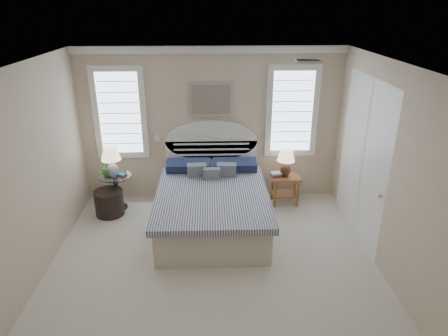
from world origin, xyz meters
TOP-DOWN VIEW (x-y plane):
  - floor at (0.00, 0.00)m, footprint 4.50×5.00m
  - ceiling at (0.00, 0.00)m, footprint 4.50×5.00m
  - wall_back at (0.00, 2.50)m, footprint 4.50×0.02m
  - wall_left at (-2.25, 0.00)m, footprint 0.02×5.00m
  - wall_right at (2.25, 0.00)m, footprint 0.02×5.00m
  - crown_molding at (0.00, 2.46)m, footprint 4.50×0.08m
  - hvac_vent at (1.20, 0.80)m, footprint 0.30×0.20m
  - switch_plate at (-0.95, 2.48)m, footprint 0.08×0.01m
  - window_left at (-1.55, 2.48)m, footprint 0.90×0.06m
  - window_right at (1.40, 2.48)m, footprint 0.90×0.06m
  - painting at (0.00, 2.46)m, footprint 0.74×0.04m
  - closet_door at (2.23, 1.20)m, footprint 0.02×1.80m
  - bed at (0.00, 1.46)m, footprint 1.72×2.28m
  - side_table_left at (-1.65, 2.05)m, footprint 0.56×0.56m
  - nightstand_right at (1.30, 2.15)m, footprint 0.50×0.40m
  - floor_pot at (-1.74, 1.84)m, footprint 0.52×0.52m
  - lamp_left at (-1.66, 1.99)m, footprint 0.42×0.42m
  - lamp_right at (1.28, 2.14)m, footprint 0.33×0.33m
  - potted_plant at (-1.73, 2.00)m, footprint 0.26×0.26m
  - books_left at (-1.52, 2.01)m, footprint 0.19×0.16m
  - books_right at (1.12, 2.12)m, footprint 0.22×0.18m

SIDE VIEW (x-z plane):
  - floor at x=0.00m, z-range -0.01..0.01m
  - floor_pot at x=-1.74m, z-range 0.00..0.43m
  - bed at x=0.00m, z-range -0.35..1.12m
  - nightstand_right at x=1.30m, z-range 0.12..0.65m
  - side_table_left at x=-1.65m, z-range 0.07..0.70m
  - books_right at x=1.12m, z-range 0.53..0.61m
  - books_left at x=-1.52m, z-range 0.63..0.67m
  - potted_plant at x=-1.73m, z-range 0.63..1.04m
  - lamp_right at x=1.28m, z-range 0.58..1.09m
  - lamp_left at x=-1.66m, z-range 0.69..1.22m
  - switch_plate at x=-0.95m, z-range 1.09..1.21m
  - closet_door at x=2.23m, z-range 0.00..2.40m
  - wall_back at x=0.00m, z-range 0.00..2.70m
  - wall_left at x=-2.25m, z-range 0.00..2.70m
  - wall_right at x=2.25m, z-range 0.00..2.70m
  - window_left at x=-1.55m, z-range 0.80..2.40m
  - window_right at x=1.40m, z-range 0.80..2.40m
  - painting at x=0.00m, z-range 1.53..2.11m
  - crown_molding at x=0.00m, z-range 2.58..2.70m
  - hvac_vent at x=1.20m, z-range 2.67..2.69m
  - ceiling at x=0.00m, z-range 2.70..2.71m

